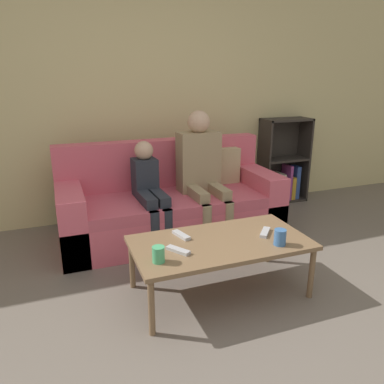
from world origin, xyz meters
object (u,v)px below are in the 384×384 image
(tv_remote_1, at_px, (181,235))
(tv_remote_2, at_px, (178,250))
(person_child, at_px, (149,188))
(coffee_table, at_px, (220,245))
(person_adult, at_px, (201,165))
(tv_remote_0, at_px, (265,232))
(cup_far, at_px, (280,237))
(couch, at_px, (171,205))
(bookshelf, at_px, (281,170))
(cup_near, at_px, (158,254))

(tv_remote_1, distance_m, tv_remote_2, 0.24)
(person_child, bearing_deg, coffee_table, -78.39)
(coffee_table, distance_m, tv_remote_2, 0.33)
(person_adult, bearing_deg, tv_remote_0, -87.08)
(person_child, distance_m, tv_remote_1, 0.83)
(cup_far, bearing_deg, tv_remote_1, 148.30)
(couch, bearing_deg, bookshelf, 17.80)
(tv_remote_2, bearing_deg, bookshelf, 8.20)
(tv_remote_0, bearing_deg, coffee_table, -140.08)
(cup_near, xyz_separation_m, tv_remote_2, (0.15, 0.09, -0.04))
(coffee_table, bearing_deg, cup_far, -29.47)
(person_child, bearing_deg, couch, 26.85)
(person_adult, height_order, cup_far, person_adult)
(person_adult, height_order, tv_remote_0, person_adult)
(tv_remote_1, height_order, tv_remote_2, same)
(bookshelf, distance_m, coffee_table, 2.24)
(person_child, height_order, cup_near, person_child)
(couch, xyz_separation_m, person_adult, (0.28, -0.08, 0.39))
(person_child, xyz_separation_m, cup_far, (0.60, -1.18, -0.07))
(tv_remote_1, bearing_deg, person_adult, 44.75)
(tv_remote_1, bearing_deg, cup_far, -47.22)
(cup_near, bearing_deg, person_adult, 57.56)
(couch, bearing_deg, cup_near, -110.48)
(tv_remote_0, xyz_separation_m, tv_remote_1, (-0.58, 0.17, 0.00))
(tv_remote_2, bearing_deg, person_child, 52.23)
(person_child, relative_size, tv_remote_1, 5.25)
(tv_remote_0, bearing_deg, bookshelf, 94.23)
(cup_far, bearing_deg, tv_remote_0, 89.09)
(person_adult, height_order, person_child, person_adult)
(cup_near, bearing_deg, cup_far, -3.57)
(bookshelf, bearing_deg, tv_remote_2, -138.31)
(person_adult, bearing_deg, cup_far, -87.88)
(person_adult, xyz_separation_m, tv_remote_1, (-0.50, -0.88, -0.26))
(coffee_table, xyz_separation_m, cup_near, (-0.48, -0.14, 0.08))
(bookshelf, bearing_deg, person_child, -160.54)
(couch, relative_size, cup_near, 20.17)
(coffee_table, xyz_separation_m, cup_far, (0.35, -0.20, 0.09))
(couch, height_order, tv_remote_2, couch)
(cup_far, bearing_deg, person_child, 116.85)
(couch, relative_size, tv_remote_0, 12.79)
(coffee_table, bearing_deg, couch, 90.53)
(cup_far, relative_size, tv_remote_2, 0.65)
(cup_far, bearing_deg, tv_remote_2, 168.34)
(couch, relative_size, person_child, 2.21)
(person_adult, height_order, tv_remote_2, person_adult)
(couch, xyz_separation_m, tv_remote_2, (-0.32, -1.17, 0.12))
(tv_remote_0, bearing_deg, tv_remote_1, -155.14)
(couch, bearing_deg, cup_far, -74.74)
(cup_far, xyz_separation_m, tv_remote_2, (-0.67, 0.14, -0.04))
(bookshelf, xyz_separation_m, tv_remote_1, (-1.78, -1.46, 0.03))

